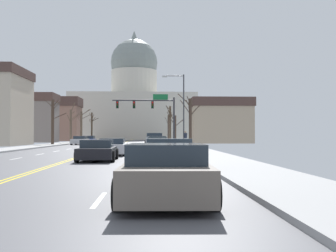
{
  "coord_description": "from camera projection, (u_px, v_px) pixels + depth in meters",
  "views": [
    {
      "loc": [
        4.67,
        -38.54,
        1.5
      ],
      "look_at": [
        7.58,
        30.04,
        2.86
      ],
      "focal_mm": 43.09,
      "sensor_mm": 36.0,
      "label": 1
    }
  ],
  "objects": [
    {
      "name": "ground",
      "position": [
        102.0,
        150.0,
        38.27
      ],
      "size": [
        20.0,
        180.0,
        0.2
      ],
      "color": "#505055"
    },
    {
      "name": "signal_gantry",
      "position": [
        151.0,
        108.0,
        51.09
      ],
      "size": [
        7.91,
        0.41,
        6.42
      ],
      "color": "#28282D",
      "rests_on": "ground"
    },
    {
      "name": "street_lamp_right",
      "position": [
        181.0,
        104.0,
        43.34
      ],
      "size": [
        2.4,
        0.24,
        7.78
      ],
      "color": "#333338",
      "rests_on": "ground"
    },
    {
      "name": "capitol_building",
      "position": [
        134.0,
        104.0,
        111.46
      ],
      "size": [
        33.2,
        19.85,
        30.17
      ],
      "color": "beige",
      "rests_on": "ground"
    },
    {
      "name": "pickup_truck_near_00",
      "position": [
        154.0,
        140.0,
        47.89
      ],
      "size": [
        2.31,
        5.7,
        1.61
      ],
      "color": "#ADB2B7",
      "rests_on": "ground"
    },
    {
      "name": "sedan_near_01",
      "position": [
        157.0,
        143.0,
        40.44
      ],
      "size": [
        2.09,
        4.45,
        1.29
      ],
      "color": "black",
      "rests_on": "ground"
    },
    {
      "name": "sedan_near_02",
      "position": [
        158.0,
        145.0,
        34.36
      ],
      "size": [
        2.14,
        4.33,
        1.23
      ],
      "color": "#1E7247",
      "rests_on": "ground"
    },
    {
      "name": "sedan_near_03",
      "position": [
        113.0,
        147.0,
        28.51
      ],
      "size": [
        2.05,
        4.37,
        1.19
      ],
      "color": "silver",
      "rests_on": "ground"
    },
    {
      "name": "sedan_near_04",
      "position": [
        98.0,
        151.0,
        22.56
      ],
      "size": [
        2.15,
        4.35,
        1.17
      ],
      "color": "black",
      "rests_on": "ground"
    },
    {
      "name": "sedan_near_05",
      "position": [
        169.0,
        156.0,
        15.97
      ],
      "size": [
        2.17,
        4.53,
        1.32
      ],
      "color": "#9EA3A8",
      "rests_on": "ground"
    },
    {
      "name": "sedan_near_06",
      "position": [
        166.0,
        173.0,
        9.16
      ],
      "size": [
        2.19,
        4.55,
        1.28
      ],
      "color": "#6B6056",
      "rests_on": "ground"
    },
    {
      "name": "sedan_oncoming_00",
      "position": [
        80.0,
        141.0,
        56.69
      ],
      "size": [
        2.14,
        4.39,
        1.21
      ],
      "color": "silver",
      "rests_on": "ground"
    },
    {
      "name": "sedan_oncoming_01",
      "position": [
        89.0,
        140.0,
        65.33
      ],
      "size": [
        2.06,
        4.35,
        1.21
      ],
      "color": "navy",
      "rests_on": "ground"
    },
    {
      "name": "flank_building_00",
      "position": [
        33.0,
        118.0,
        73.72
      ],
      "size": [
        8.45,
        6.25,
        8.9
      ],
      "color": "slate",
      "rests_on": "ground"
    },
    {
      "name": "flank_building_01",
      "position": [
        54.0,
        119.0,
        87.11
      ],
      "size": [
        11.5,
        7.08,
        9.39
      ],
      "color": "#8C6656",
      "rests_on": "ground"
    },
    {
      "name": "flank_building_03",
      "position": [
        221.0,
        120.0,
        66.63
      ],
      "size": [
        10.01,
        7.33,
        7.38
      ],
      "color": "tan",
      "rests_on": "ground"
    },
    {
      "name": "bare_tree_00",
      "position": [
        170.0,
        123.0,
        68.25
      ],
      "size": [
        1.04,
        2.55,
        6.3
      ],
      "color": "#4C3D2D",
      "rests_on": "ground"
    },
    {
      "name": "bare_tree_01",
      "position": [
        53.0,
        121.0,
        53.86
      ],
      "size": [
        3.06,
        1.47,
        6.23
      ],
      "color": "#423328",
      "rests_on": "ground"
    },
    {
      "name": "bare_tree_02",
      "position": [
        168.0,
        127.0,
        87.65
      ],
      "size": [
        2.17,
        1.0,
        5.67
      ],
      "color": "#423328",
      "rests_on": "ground"
    },
    {
      "name": "bare_tree_03",
      "position": [
        82.0,
        125.0,
        76.89
      ],
      "size": [
        2.36,
        1.53,
        6.12
      ],
      "color": "brown",
      "rests_on": "ground"
    },
    {
      "name": "bare_tree_04",
      "position": [
        175.0,
        128.0,
        59.37
      ],
      "size": [
        2.35,
        2.61,
        4.15
      ],
      "color": "#423328",
      "rests_on": "ground"
    },
    {
      "name": "bare_tree_05",
      "position": [
        71.0,
        125.0,
        64.62
      ],
      "size": [
        1.93,
        1.72,
        6.37
      ],
      "color": "brown",
      "rests_on": "ground"
    },
    {
      "name": "bare_tree_06",
      "position": [
        190.0,
        120.0,
        43.61
      ],
      "size": [
        2.56,
        1.87,
        5.82
      ],
      "color": "#423328",
      "rests_on": "ground"
    },
    {
      "name": "bare_tree_07",
      "position": [
        92.0,
        125.0,
        90.84
      ],
      "size": [
        2.3,
        2.63,
        6.21
      ],
      "color": "#4C3D2D",
      "rests_on": "ground"
    },
    {
      "name": "pedestrian_00",
      "position": [
        185.0,
        138.0,
        40.34
      ],
      "size": [
        0.35,
        0.34,
        1.68
      ],
      "color": "black",
      "rests_on": "ground"
    }
  ]
}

